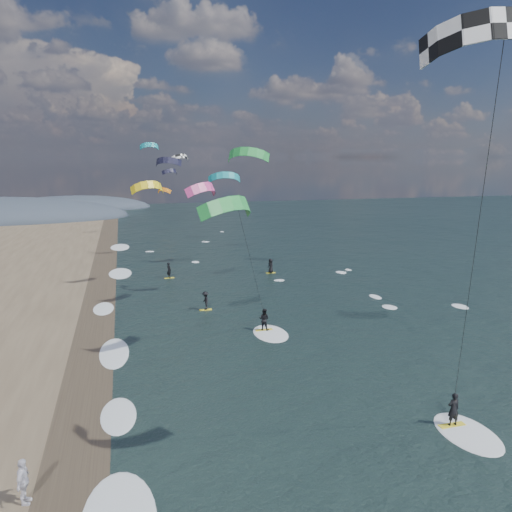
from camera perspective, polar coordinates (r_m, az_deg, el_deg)
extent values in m
plane|color=black|center=(25.31, 9.92, -21.00)|extent=(260.00, 260.00, 0.00)
cube|color=#382D23|center=(32.33, -18.79, -13.95)|extent=(3.00, 240.00, 0.00)
ellipsoid|color=#3D4756|center=(140.51, -20.15, 5.06)|extent=(40.00, 18.00, 7.00)
cube|color=yellow|center=(28.59, 21.50, -17.57)|extent=(1.41, 0.42, 0.06)
imported|color=black|center=(28.18, 21.63, -15.96)|extent=(0.64, 0.43, 1.74)
ellipsoid|color=white|center=(28.22, 23.01, -18.16)|extent=(2.60, 4.20, 0.12)
cylinder|color=black|center=(22.03, 23.63, -0.31)|extent=(0.02, 0.02, 17.71)
cube|color=yellow|center=(39.78, 0.92, -8.46)|extent=(1.37, 0.42, 0.06)
imported|color=black|center=(39.49, 0.92, -7.22)|extent=(1.07, 1.02, 1.74)
ellipsoid|color=white|center=(39.15, 1.67, -8.84)|extent=(2.60, 4.20, 0.12)
cylinder|color=black|center=(34.91, -0.47, -1.09)|extent=(0.02, 0.02, 11.67)
cube|color=yellow|center=(45.10, -5.78, -6.12)|extent=(1.10, 0.35, 0.05)
imported|color=black|center=(44.86, -5.81, -5.08)|extent=(0.69, 1.11, 1.66)
cube|color=yellow|center=(58.92, 1.69, -1.92)|extent=(1.10, 0.35, 0.05)
imported|color=black|center=(58.74, 1.69, -1.11)|extent=(0.80, 0.95, 1.66)
cube|color=yellow|center=(57.26, -9.89, -2.48)|extent=(1.10, 0.35, 0.05)
imported|color=black|center=(57.05, -9.92, -1.59)|extent=(0.68, 0.77, 1.77)
ellipsoid|color=white|center=(28.68, -16.79, -17.22)|extent=(2.40, 5.40, 0.11)
ellipsoid|color=white|center=(36.86, -16.42, -10.62)|extent=(2.40, 5.40, 0.11)
ellipsoid|color=white|center=(47.27, -16.16, -5.74)|extent=(2.40, 5.40, 0.11)
ellipsoid|color=white|center=(60.82, -15.96, -1.97)|extent=(2.40, 5.40, 0.11)
ellipsoid|color=white|center=(78.47, -15.80, 0.95)|extent=(2.40, 5.40, 0.11)
imported|color=silver|center=(23.28, -25.07, -22.33)|extent=(0.62, 1.18, 1.92)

